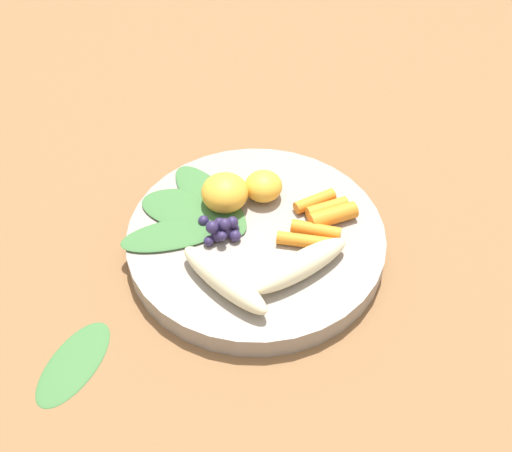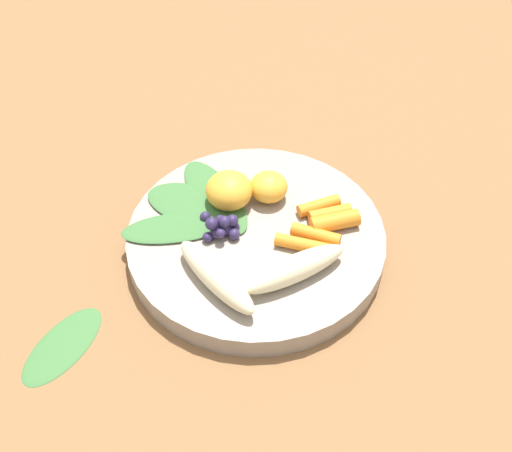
{
  "view_description": "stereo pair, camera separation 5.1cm",
  "coord_description": "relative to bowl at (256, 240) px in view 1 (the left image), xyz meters",
  "views": [
    {
      "loc": [
        -0.42,
        0.21,
        0.54
      ],
      "look_at": [
        0.0,
        0.0,
        0.04
      ],
      "focal_mm": 45.35,
      "sensor_mm": 36.0,
      "label": 1
    },
    {
      "loc": [
        -0.44,
        0.16,
        0.54
      ],
      "look_at": [
        0.0,
        0.0,
        0.04
      ],
      "focal_mm": 45.35,
      "sensor_mm": 36.0,
      "label": 2
    }
  ],
  "objects": [
    {
      "name": "carrot_mid_right",
      "position": [
        -0.02,
        -0.08,
        0.02
      ],
      "size": [
        0.02,
        0.05,
        0.02
      ],
      "primitive_type": "cylinder",
      "rotation": [
        0.0,
        1.57,
        4.63
      ],
      "color": "orange",
      "rests_on": "bowl"
    },
    {
      "name": "carrot_rear",
      "position": [
        -0.01,
        -0.08,
        0.02
      ],
      "size": [
        0.02,
        0.05,
        0.02
      ],
      "primitive_type": "cylinder",
      "rotation": [
        0.0,
        1.57,
        4.63
      ],
      "color": "orange",
      "rests_on": "bowl"
    },
    {
      "name": "kale_leaf_right",
      "position": [
        0.06,
        0.05,
        0.02
      ],
      "size": [
        0.13,
        0.13,
        0.01
      ],
      "primitive_type": "ellipsoid",
      "rotation": [
        0.0,
        0.0,
        7.1
      ],
      "color": "#3D7038",
      "rests_on": "bowl"
    },
    {
      "name": "orange_segment_near",
      "position": [
        0.05,
        0.01,
        0.03
      ],
      "size": [
        0.05,
        0.05,
        0.04
      ],
      "primitive_type": "ellipsoid",
      "color": "#F4A833",
      "rests_on": "bowl"
    },
    {
      "name": "bowl",
      "position": [
        0.0,
        0.0,
        0.0
      ],
      "size": [
        0.28,
        0.28,
        0.03
      ],
      "primitive_type": "cylinder",
      "color": "gray",
      "rests_on": "ground_plane"
    },
    {
      "name": "kale_leaf_rear",
      "position": [
        0.03,
        0.08,
        0.02
      ],
      "size": [
        0.07,
        0.13,
        0.01
      ],
      "primitive_type": "ellipsoid",
      "rotation": [
        0.0,
        0.0,
        7.67
      ],
      "color": "#3D7038",
      "rests_on": "bowl"
    },
    {
      "name": "kale_leaf_left",
      "position": [
        0.07,
        0.03,
        0.02
      ],
      "size": [
        0.14,
        0.07,
        0.01
      ],
      "primitive_type": "ellipsoid",
      "rotation": [
        0.0,
        0.0,
        6.42
      ],
      "color": "#3D7038",
      "rests_on": "bowl"
    },
    {
      "name": "orange_segment_far",
      "position": [
        0.05,
        -0.03,
        0.03
      ],
      "size": [
        0.04,
        0.04,
        0.03
      ],
      "primitive_type": "ellipsoid",
      "color": "#F4A833",
      "rests_on": "bowl"
    },
    {
      "name": "ground_plane",
      "position": [
        0.0,
        0.0,
        -0.01
      ],
      "size": [
        2.4,
        2.4,
        0.0
      ],
      "primitive_type": "plane",
      "color": "brown"
    },
    {
      "name": "carrot_front",
      "position": [
        -0.04,
        -0.04,
        0.02
      ],
      "size": [
        0.05,
        0.06,
        0.01
      ],
      "primitive_type": "cylinder",
      "rotation": [
        0.0,
        1.57,
        4.08
      ],
      "color": "orange",
      "rests_on": "bowl"
    },
    {
      "name": "carrot_mid_left",
      "position": [
        -0.03,
        -0.06,
        0.02
      ],
      "size": [
        0.05,
        0.05,
        0.01
      ],
      "primitive_type": "cylinder",
      "rotation": [
        0.0,
        1.57,
        4.0
      ],
      "color": "orange",
      "rests_on": "bowl"
    },
    {
      "name": "kale_leaf_stray",
      "position": [
        -0.05,
        0.22,
        -0.01
      ],
      "size": [
        0.1,
        0.11,
        0.01
      ],
      "primitive_type": "ellipsoid",
      "rotation": [
        0.0,
        0.0,
        2.26
      ],
      "color": "#3D7038",
      "rests_on": "ground_plane"
    },
    {
      "name": "banana_peeled_left",
      "position": [
        -0.07,
        -0.01,
        0.03
      ],
      "size": [
        0.04,
        0.12,
        0.03
      ],
      "primitive_type": "ellipsoid",
      "rotation": [
        0.0,
        0.0,
        4.86
      ],
      "color": "beige",
      "rests_on": "bowl"
    },
    {
      "name": "banana_peeled_right",
      "position": [
        -0.05,
        0.06,
        0.03
      ],
      "size": [
        0.12,
        0.06,
        0.03
      ],
      "primitive_type": "ellipsoid",
      "rotation": [
        0.0,
        0.0,
        3.48
      ],
      "color": "beige",
      "rests_on": "bowl"
    },
    {
      "name": "blueberry_pile",
      "position": [
        0.01,
        0.04,
        0.02
      ],
      "size": [
        0.04,
        0.04,
        0.03
      ],
      "color": "#2D234C",
      "rests_on": "bowl"
    },
    {
      "name": "carrot_small",
      "position": [
        0.01,
        -0.08,
        0.02
      ],
      "size": [
        0.02,
        0.05,
        0.01
      ],
      "primitive_type": "cylinder",
      "rotation": [
        0.0,
        1.57,
        4.74
      ],
      "color": "orange",
      "rests_on": "bowl"
    }
  ]
}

